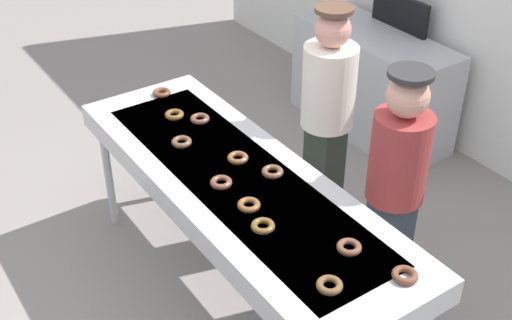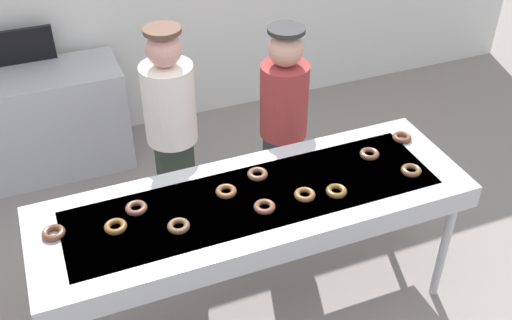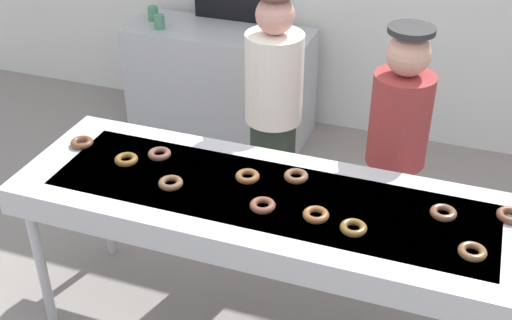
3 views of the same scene
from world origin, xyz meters
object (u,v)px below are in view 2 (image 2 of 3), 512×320
(chocolate_donut_7, at_px, (402,137))
(worker_baker, at_px, (284,121))
(chocolate_donut_10, at_px, (305,195))
(worker_assistant, at_px, (172,128))
(chocolate_donut_3, at_px, (369,154))
(chocolate_donut_5, at_px, (336,191))
(chocolate_donut_11, at_px, (265,207))
(chocolate_donut_1, at_px, (226,191))
(chocolate_donut_0, at_px, (54,233))
(chocolate_donut_4, at_px, (116,227))
(chocolate_donut_2, at_px, (258,174))
(prep_counter, at_px, (34,125))
(fryer_conveyor, at_px, (255,207))
(chocolate_donut_9, at_px, (136,208))
(chocolate_donut_8, at_px, (179,226))
(chocolate_donut_6, at_px, (411,170))
(menu_display, at_px, (15,47))

(chocolate_donut_7, distance_m, worker_baker, 0.82)
(chocolate_donut_10, distance_m, worker_assistant, 1.10)
(chocolate_donut_3, distance_m, chocolate_donut_5, 0.45)
(chocolate_donut_7, bearing_deg, chocolate_donut_11, -164.21)
(chocolate_donut_5, bearing_deg, chocolate_donut_1, 158.43)
(chocolate_donut_0, height_order, chocolate_donut_1, same)
(chocolate_donut_4, distance_m, worker_baker, 1.49)
(chocolate_donut_1, relative_size, worker_assistant, 0.07)
(chocolate_donut_5, bearing_deg, chocolate_donut_4, 172.18)
(chocolate_donut_2, relative_size, chocolate_donut_10, 1.00)
(chocolate_donut_1, height_order, chocolate_donut_3, same)
(chocolate_donut_2, bearing_deg, prep_counter, 122.26)
(fryer_conveyor, xyz_separation_m, chocolate_donut_3, (0.83, 0.11, 0.09))
(chocolate_donut_2, bearing_deg, chocolate_donut_0, -176.49)
(chocolate_donut_2, height_order, worker_assistant, worker_assistant)
(chocolate_donut_1, bearing_deg, chocolate_donut_0, 179.37)
(chocolate_donut_5, bearing_deg, worker_assistant, 125.34)
(chocolate_donut_10, distance_m, worker_baker, 0.88)
(chocolate_donut_1, distance_m, chocolate_donut_9, 0.52)
(chocolate_donut_9, distance_m, worker_baker, 1.32)
(chocolate_donut_2, bearing_deg, chocolate_donut_8, -154.58)
(chocolate_donut_1, bearing_deg, worker_assistant, 98.57)
(chocolate_donut_5, xyz_separation_m, chocolate_donut_6, (0.52, 0.01, 0.00))
(prep_counter, bearing_deg, chocolate_donut_11, -62.79)
(chocolate_donut_7, bearing_deg, chocolate_donut_1, -175.39)
(chocolate_donut_3, bearing_deg, chocolate_donut_11, -164.27)
(worker_baker, relative_size, menu_display, 2.63)
(chocolate_donut_10, distance_m, menu_display, 2.86)
(chocolate_donut_0, xyz_separation_m, chocolate_donut_5, (1.58, -0.25, 0.00))
(chocolate_donut_6, height_order, chocolate_donut_11, same)
(chocolate_donut_2, distance_m, worker_baker, 0.70)
(chocolate_donut_6, xyz_separation_m, prep_counter, (-2.12, 2.27, -0.52))
(worker_baker, height_order, menu_display, worker_baker)
(chocolate_donut_5, xyz_separation_m, worker_assistant, (-0.71, 1.01, 0.00))
(chocolate_donut_8, bearing_deg, fryer_conveyor, 11.03)
(chocolate_donut_5, height_order, chocolate_donut_6, same)
(chocolate_donut_11, bearing_deg, chocolate_donut_6, -0.99)
(chocolate_donut_1, bearing_deg, fryer_conveyor, -32.74)
(worker_baker, xyz_separation_m, worker_assistant, (-0.77, 0.13, 0.05))
(chocolate_donut_1, height_order, chocolate_donut_8, same)
(chocolate_donut_9, bearing_deg, chocolate_donut_10, -14.72)
(chocolate_donut_0, bearing_deg, chocolate_donut_11, -11.09)
(chocolate_donut_0, bearing_deg, fryer_conveyor, -5.25)
(chocolate_donut_4, distance_m, chocolate_donut_8, 0.34)
(chocolate_donut_0, bearing_deg, prep_counter, 90.69)
(chocolate_donut_4, height_order, chocolate_donut_9, same)
(chocolate_donut_4, relative_size, chocolate_donut_10, 1.00)
(chocolate_donut_1, xyz_separation_m, menu_display, (-1.00, 2.29, 0.08))
(prep_counter, bearing_deg, chocolate_donut_2, -57.74)
(chocolate_donut_4, relative_size, chocolate_donut_11, 1.00)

